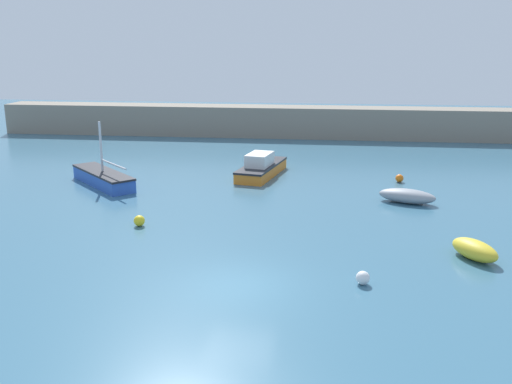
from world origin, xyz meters
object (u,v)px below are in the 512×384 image
(motorboat_grey_hull, at_px, (261,167))
(sailboat_twin_hulled, at_px, (103,178))
(mooring_buoy_orange, at_px, (399,178))
(mooring_buoy_yellow, at_px, (139,221))
(mooring_buoy_white, at_px, (363,278))
(rowboat_blue_near, at_px, (407,196))
(dinghy_near_pier, at_px, (475,250))

(motorboat_grey_hull, xyz_separation_m, sailboat_twin_hulled, (-9.09, -3.50, -0.10))
(mooring_buoy_orange, xyz_separation_m, mooring_buoy_yellow, (-13.07, -10.11, 0.01))
(mooring_buoy_white, height_order, mooring_buoy_yellow, mooring_buoy_yellow)
(rowboat_blue_near, distance_m, mooring_buoy_yellow, 14.04)
(rowboat_blue_near, xyz_separation_m, dinghy_near_pier, (1.57, -7.92, 0.01))
(dinghy_near_pier, relative_size, mooring_buoy_yellow, 4.67)
(mooring_buoy_orange, bearing_deg, rowboat_blue_near, -91.98)
(mooring_buoy_orange, bearing_deg, dinghy_near_pier, -83.55)
(rowboat_blue_near, xyz_separation_m, sailboat_twin_hulled, (-17.50, 1.74, 0.07))
(mooring_buoy_orange, relative_size, mooring_buoy_white, 0.98)
(dinghy_near_pier, xyz_separation_m, mooring_buoy_orange, (-1.42, 12.52, -0.14))
(dinghy_near_pier, xyz_separation_m, sailboat_twin_hulled, (-19.08, 9.67, 0.06))
(dinghy_near_pier, height_order, motorboat_grey_hull, motorboat_grey_hull)
(rowboat_blue_near, bearing_deg, motorboat_grey_hull, 167.15)
(sailboat_twin_hulled, bearing_deg, mooring_buoy_white, -175.78)
(mooring_buoy_yellow, bearing_deg, sailboat_twin_hulled, 122.32)
(dinghy_near_pier, bearing_deg, rowboat_blue_near, 159.45)
(motorboat_grey_hull, bearing_deg, mooring_buoy_white, -149.75)
(rowboat_blue_near, relative_size, mooring_buoy_yellow, 6.25)
(motorboat_grey_hull, bearing_deg, sailboat_twin_hulled, 122.64)
(sailboat_twin_hulled, bearing_deg, mooring_buoy_yellow, 167.56)
(sailboat_twin_hulled, relative_size, mooring_buoy_yellow, 10.16)
(mooring_buoy_white, distance_m, mooring_buoy_yellow, 11.33)
(rowboat_blue_near, height_order, dinghy_near_pier, dinghy_near_pier)
(motorboat_grey_hull, relative_size, mooring_buoy_white, 11.79)
(dinghy_near_pier, bearing_deg, mooring_buoy_orange, 154.67)
(rowboat_blue_near, xyz_separation_m, mooring_buoy_white, (-2.95, -10.92, -0.13))
(sailboat_twin_hulled, relative_size, mooring_buoy_white, 10.54)
(dinghy_near_pier, relative_size, motorboat_grey_hull, 0.41)
(rowboat_blue_near, xyz_separation_m, mooring_buoy_yellow, (-12.91, -5.52, -0.12))
(dinghy_near_pier, distance_m, sailboat_twin_hulled, 21.39)
(mooring_buoy_yellow, bearing_deg, mooring_buoy_orange, 37.73)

